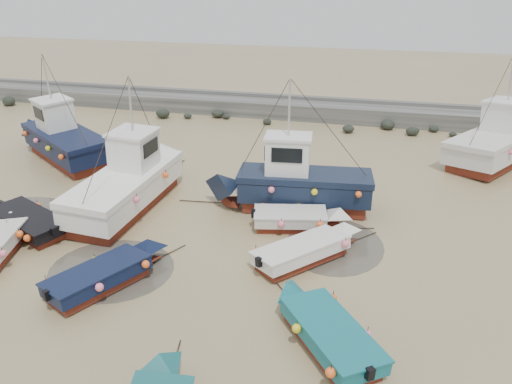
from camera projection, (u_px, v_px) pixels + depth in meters
The scene contains 16 objects.
ground at pixel (180, 264), 19.66m from camera, with size 120.00×120.00×0.00m, color tan.
seawall at pixel (286, 109), 38.85m from camera, with size 60.00×4.92×1.50m.
puddle_a at pixel (112, 269), 19.34m from camera, with size 4.87×4.87×0.01m, color #504B40.
puddle_b at pixel (335, 245), 21.00m from camera, with size 4.11×4.11×0.01m, color #504B40.
puddle_c at pixel (32, 209), 24.15m from camera, with size 4.07×4.07×0.01m, color #504B40.
puddle_d at pixel (292, 186), 26.65m from camera, with size 6.17×6.17×0.01m, color #504B40.
dinghy_1 at pixel (107, 272), 18.18m from camera, with size 3.55×5.67×1.43m.
dinghy_3 at pixel (309, 248), 19.73m from camera, with size 4.71×5.19×1.43m.
dinghy_4 at pixel (25, 218), 22.11m from camera, with size 6.12×3.52×1.43m.
dinghy_5 at pixel (298, 217), 22.15m from camera, with size 5.40×2.26×1.43m.
dinghy_6 at pixel (324, 327), 15.37m from camera, with size 4.35×5.31×1.43m.
cabin_boat_0 at pixel (62, 137), 30.11m from camera, with size 9.26×6.91×6.22m.
cabin_boat_1 at pixel (131, 179), 24.16m from camera, with size 3.22×10.74×6.22m.
cabin_boat_2 at pixel (292, 182), 23.71m from camera, with size 9.41×3.14×6.22m.
cabin_boat_3 at pixel (502, 140), 29.61m from camera, with size 7.27×9.46×6.22m.
person at pixel (134, 190), 26.25m from camera, with size 0.68×0.45×1.86m, color #171C37.
Camera 1 is at (6.97, -15.54, 10.66)m, focal length 35.00 mm.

